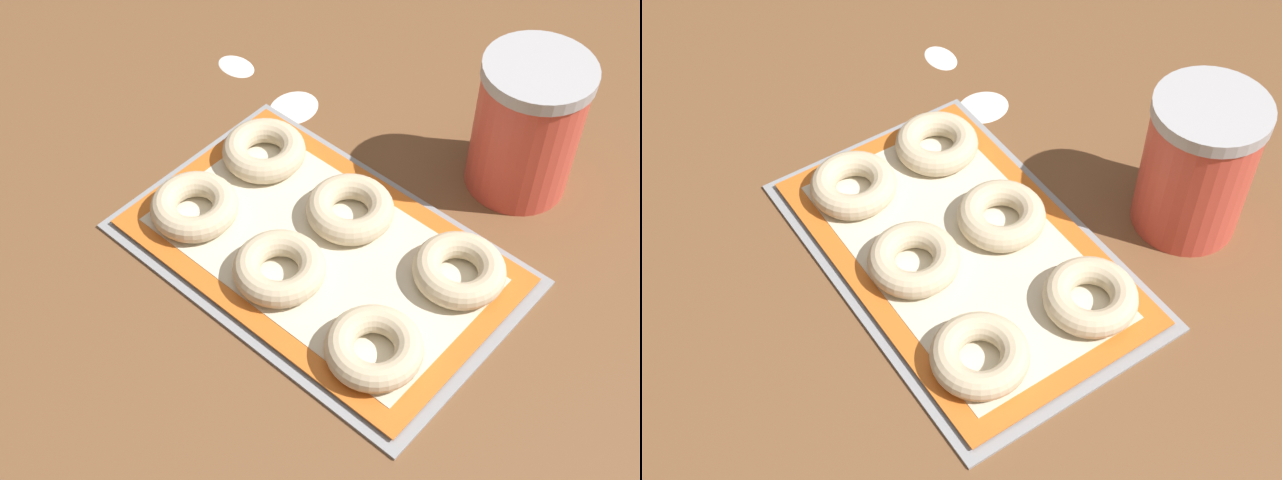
{
  "view_description": "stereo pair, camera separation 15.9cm",
  "coord_description": "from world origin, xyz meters",
  "views": [
    {
      "loc": [
        0.44,
        -0.46,
        0.79
      ],
      "look_at": [
        0.02,
        0.02,
        0.03
      ],
      "focal_mm": 50.0,
      "sensor_mm": 36.0,
      "label": 1
    },
    {
      "loc": [
        0.55,
        -0.34,
        0.79
      ],
      "look_at": [
        0.02,
        0.02,
        0.03
      ],
      "focal_mm": 50.0,
      "sensor_mm": 36.0,
      "label": 2
    }
  ],
  "objects": [
    {
      "name": "bagel_back_right",
      "position": [
        0.16,
        0.08,
        0.03
      ],
      "size": [
        0.1,
        0.1,
        0.03
      ],
      "color": "beige",
      "rests_on": "baking_mat"
    },
    {
      "name": "flour_patch_far",
      "position": [
        -0.18,
        0.18,
        0.0
      ],
      "size": [
        0.06,
        0.07,
        0.0
      ],
      "color": "white",
      "rests_on": "ground_plane"
    },
    {
      "name": "bagel_back_center",
      "position": [
        0.01,
        0.07,
        0.03
      ],
      "size": [
        0.1,
        0.1,
        0.03
      ],
      "color": "beige",
      "rests_on": "baking_mat"
    },
    {
      "name": "baking_tray",
      "position": [
        0.02,
        0.02,
        0.0
      ],
      "size": [
        0.45,
        0.29,
        0.01
      ],
      "color": "#93969B",
      "rests_on": "ground_plane"
    },
    {
      "name": "bagel_front_right",
      "position": [
        0.15,
        -0.05,
        0.03
      ],
      "size": [
        0.1,
        0.1,
        0.03
      ],
      "color": "beige",
      "rests_on": "baking_mat"
    },
    {
      "name": "ground_plane",
      "position": [
        0.0,
        0.0,
        0.0
      ],
      "size": [
        2.8,
        2.8,
        0.0
      ],
      "primitive_type": "plane",
      "color": "brown"
    },
    {
      "name": "flour_patch_near",
      "position": [
        -0.29,
        0.19,
        0.0
      ],
      "size": [
        0.06,
        0.04,
        0.0
      ],
      "color": "white",
      "rests_on": "ground_plane"
    },
    {
      "name": "bagel_back_left",
      "position": [
        -0.13,
        0.08,
        0.03
      ],
      "size": [
        0.1,
        0.1,
        0.03
      ],
      "color": "beige",
      "rests_on": "baking_mat"
    },
    {
      "name": "bagel_front_left",
      "position": [
        -0.13,
        -0.04,
        0.03
      ],
      "size": [
        0.1,
        0.1,
        0.03
      ],
      "color": "beige",
      "rests_on": "baking_mat"
    },
    {
      "name": "flour_canister",
      "position": [
        0.11,
        0.26,
        0.09
      ],
      "size": [
        0.13,
        0.13,
        0.18
      ],
      "color": "#DB4C3D",
      "rests_on": "ground_plane"
    },
    {
      "name": "bagel_front_center",
      "position": [
        0.01,
        -0.04,
        0.03
      ],
      "size": [
        0.1,
        0.1,
        0.03
      ],
      "color": "beige",
      "rests_on": "baking_mat"
    },
    {
      "name": "baking_mat",
      "position": [
        0.02,
        0.02,
        0.01
      ],
      "size": [
        0.42,
        0.26,
        0.0
      ],
      "color": "orange",
      "rests_on": "baking_tray"
    }
  ]
}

